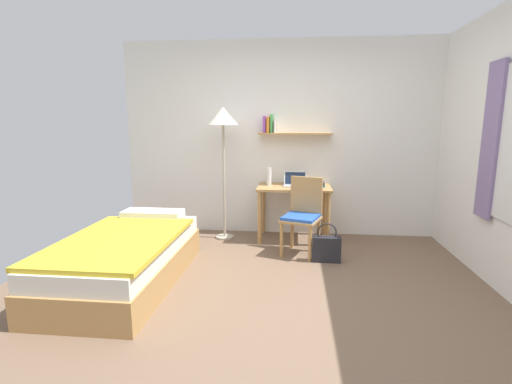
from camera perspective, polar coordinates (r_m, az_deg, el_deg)
name	(u,v)px	position (r m, az deg, el deg)	size (l,w,h in m)	color
ground_plane	(277,297)	(3.44, 3.21, -15.75)	(5.28, 5.28, 0.00)	brown
wall_back	(285,139)	(5.11, 4.49, 8.06)	(4.40, 0.27, 2.60)	white
bed	(126,258)	(3.84, -19.28, -9.56)	(0.97, 1.88, 0.54)	#B2844C
desk	(294,197)	(4.87, 5.82, -0.72)	(0.94, 0.58, 0.71)	#B2844C
desk_chair	(303,213)	(4.40, 7.17, -3.21)	(0.52, 0.53, 0.89)	#B2844C
standing_lamp	(223,124)	(4.83, -5.06, 10.32)	(0.38, 0.38, 1.72)	#B2A893
laptop	(295,182)	(4.88, 6.00, 1.51)	(0.29, 0.21, 0.19)	#B7BABF
water_bottle	(269,177)	(4.89, 2.02, 2.39)	(0.06, 0.06, 0.23)	silver
book_stack	(318,184)	(4.89, 9.43, 1.22)	(0.18, 0.24, 0.06)	#3384C6
handbag	(326,248)	(4.24, 10.73, -8.43)	(0.31, 0.12, 0.44)	#232328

